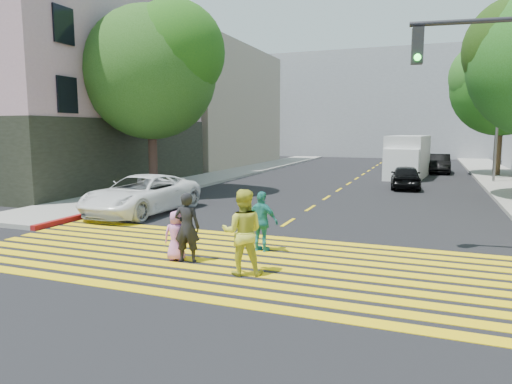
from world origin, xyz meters
The scene contains 20 objects.
ground centered at (0.00, 0.00, 0.00)m, with size 120.00×120.00×0.00m, color black.
sidewalk_left centered at (-8.50, 22.00, 0.07)m, with size 3.00×40.00×0.15m, color gray.
curb_red centered at (-6.90, 6.00, 0.08)m, with size 0.20×8.00×0.16m, color maroon.
crosswalk centered at (0.00, 1.28, 0.01)m, with size 13.40×5.30×0.01m.
lane_line centered at (0.00, 22.50, 0.01)m, with size 0.12×34.40×0.01m.
building_left_pink centered at (-16.00, 12.00, 4.58)m, with size 12.10×14.10×11.00m.
building_left_tan centered at (-16.00, 28.00, 5.00)m, with size 12.00×16.00×10.00m, color tan.
backdrop_block centered at (0.00, 48.00, 6.00)m, with size 30.00×8.00×12.00m, color gray.
tree_left centered at (-8.11, 10.55, 6.04)m, with size 7.45×7.00×8.97m.
tree_right_far centered at (8.50, 25.34, 6.19)m, with size 7.65×7.39×9.17m.
pedestrian_man centered at (-0.86, 0.78, 0.82)m, with size 0.60×0.39×1.63m, color black.
pedestrian_woman centered at (0.69, 0.39, 0.91)m, with size 0.89×0.69×1.82m, color gold.
pedestrian_child centered at (-1.18, 0.82, 0.59)m, with size 0.57×0.37×1.18m, color pink.
pedestrian_extra centered at (0.43, 2.28, 0.76)m, with size 0.89×0.37×1.53m, color teal.
white_sedan centered at (-5.54, 5.72, 0.70)m, with size 2.33×5.06×1.41m, color white.
dark_car_near centered at (3.15, 16.81, 0.62)m, with size 1.47×3.66×1.25m, color black.
silver_car centered at (3.12, 28.57, 0.69)m, with size 1.95×4.79×1.39m, color #A2ACBB.
dark_car_parked centered at (4.93, 26.98, 0.68)m, with size 1.44×4.13×1.36m, color black.
white_van centered at (2.94, 22.56, 1.28)m, with size 2.68×5.89×2.69m.
street_lamp centered at (7.60, 20.86, 4.72)m, with size 1.86×0.20×8.22m.
Camera 1 is at (4.30, -8.27, 3.03)m, focal length 32.00 mm.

